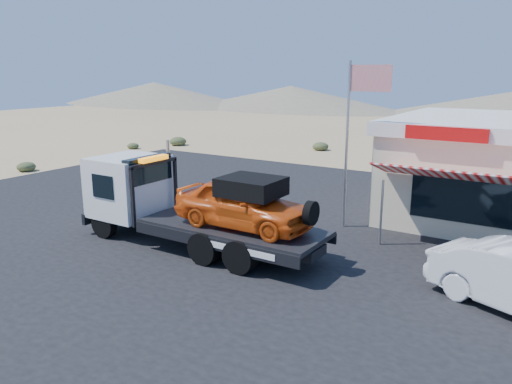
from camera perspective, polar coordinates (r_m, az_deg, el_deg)
ground at (r=17.71m, az=-10.21°, el=-5.20°), size 120.00×120.00×0.00m
asphalt_lot at (r=18.81m, az=0.53°, el=-3.81°), size 32.00×24.00×0.02m
tow_truck at (r=16.31m, az=-7.25°, el=-1.09°), size 8.52×2.53×2.85m
flagpole at (r=18.07m, az=11.11°, el=7.39°), size 1.55×0.10×6.00m
desert_scrub at (r=32.68m, az=-16.29°, el=3.67°), size 23.94×33.23×0.70m
distant_hills at (r=70.75m, az=15.18°, el=10.15°), size 126.00×48.00×4.20m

